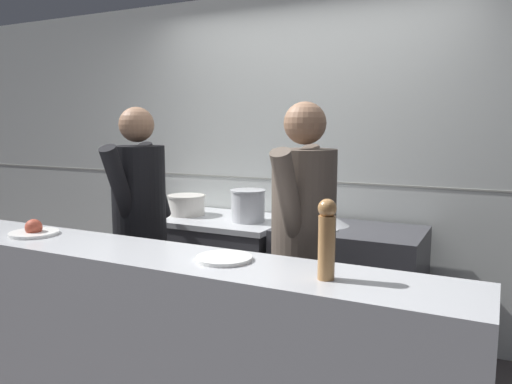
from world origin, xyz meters
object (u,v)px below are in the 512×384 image
object	(u,v)px
stock_pot	(186,204)
chefs_knife	(306,227)
sauce_pot	(248,205)
plated_dish_appetiser	(224,258)
chef_sous	(303,243)
mixing_bowl_steel	(328,219)
plated_dish_main	(34,231)
chef_head_cook	(140,224)
oven_range	(212,271)
pepper_mill	(327,238)

from	to	relation	value
stock_pot	chefs_knife	xyz separation A→B (m)	(1.05, -0.11, -0.07)
sauce_pot	chefs_knife	size ratio (longest dim) A/B	0.69
plated_dish_appetiser	chef_sous	xyz separation A→B (m)	(0.17, 0.57, -0.04)
stock_pot	mixing_bowl_steel	size ratio (longest dim) A/B	1.03
stock_pot	chefs_knife	size ratio (longest dim) A/B	0.80
chefs_knife	plated_dish_main	bearing A→B (deg)	-132.93
chef_head_cook	chef_sous	size ratio (longest dim) A/B	0.99
oven_range	plated_dish_appetiser	size ratio (longest dim) A/B	4.60
sauce_pot	plated_dish_appetiser	xyz separation A→B (m)	(0.55, -1.30, -0.02)
chefs_knife	plated_dish_appetiser	distance (m)	1.22
stock_pot	chef_sous	world-z (taller)	chef_sous
stock_pot	chefs_knife	bearing A→B (deg)	-6.03
sauce_pot	chefs_knife	xyz separation A→B (m)	(0.49, -0.09, -0.11)
plated_dish_main	chefs_knife	bearing A→B (deg)	47.07
chefs_knife	chef_head_cook	xyz separation A→B (m)	(-0.93, -0.59, 0.05)
oven_range	plated_dish_appetiser	distance (m)	1.70
oven_range	stock_pot	size ratio (longest dim) A/B	3.92
sauce_pot	plated_dish_appetiser	bearing A→B (deg)	-66.98
pepper_mill	chef_sous	xyz separation A→B (m)	(-0.34, 0.63, -0.20)
mixing_bowl_steel	chef_sous	bearing A→B (deg)	-81.16
stock_pot	pepper_mill	size ratio (longest dim) A/B	0.93
sauce_pot	plated_dish_main	size ratio (longest dim) A/B	0.98
pepper_mill	oven_range	bearing A→B (deg)	134.81
chefs_knife	mixing_bowl_steel	bearing A→B (deg)	56.05
mixing_bowl_steel	oven_range	bearing A→B (deg)	-178.32
chef_sous	mixing_bowl_steel	bearing A→B (deg)	98.72
mixing_bowl_steel	chefs_knife	xyz separation A→B (m)	(-0.11, -0.16, -0.04)
sauce_pot	plated_dish_appetiser	world-z (taller)	sauce_pot
chefs_knife	plated_dish_main	world-z (taller)	plated_dish_main
chefs_knife	sauce_pot	bearing A→B (deg)	169.55
sauce_pot	chef_sous	bearing A→B (deg)	-45.64
plated_dish_main	pepper_mill	distance (m)	1.72
plated_dish_appetiser	stock_pot	bearing A→B (deg)	130.02
sauce_pot	pepper_mill	size ratio (longest dim) A/B	0.80
oven_range	plated_dish_main	xyz separation A→B (m)	(-0.32, -1.36, 0.56)
stock_pot	chef_sous	xyz separation A→B (m)	(1.28, -0.76, -0.01)
sauce_pot	mixing_bowl_steel	distance (m)	0.60
oven_range	plated_dish_main	world-z (taller)	plated_dish_main
oven_range	stock_pot	bearing A→B (deg)	-174.72
plated_dish_main	chef_head_cook	size ratio (longest dim) A/B	0.16
plated_dish_appetiser	chef_sous	bearing A→B (deg)	73.64
chefs_knife	chef_sous	size ratio (longest dim) A/B	0.22
plated_dish_main	sauce_pot	bearing A→B (deg)	63.54
mixing_bowl_steel	chef_sous	size ratio (longest dim) A/B	0.17
chef_head_cook	chef_sous	bearing A→B (deg)	-10.51
oven_range	sauce_pot	bearing A→B (deg)	-6.91
oven_range	sauce_pot	distance (m)	0.66
plated_dish_main	pepper_mill	world-z (taller)	pepper_mill
sauce_pot	chefs_knife	bearing A→B (deg)	-10.45
plated_dish_main	pepper_mill	size ratio (longest dim) A/B	0.82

